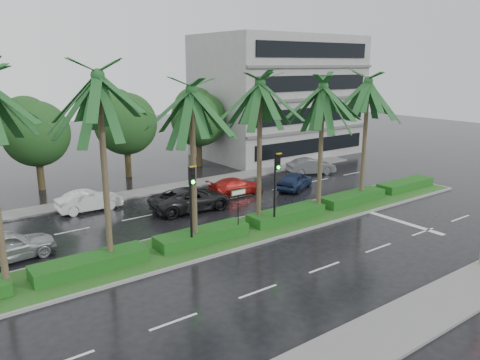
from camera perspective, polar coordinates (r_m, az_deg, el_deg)
ground at (r=26.05m, az=2.22°, el=-6.90°), size 120.00×120.00×0.00m
near_sidewalk at (r=19.88m, az=21.57°, el=-14.77°), size 40.00×2.40×0.12m
far_sidewalk at (r=35.72m, az=-9.89°, el=-1.16°), size 40.00×2.00×0.12m
median at (r=26.76m, az=0.88°, el=-6.13°), size 36.00×4.00×0.15m
hedge at (r=26.63m, az=0.88°, el=-5.38°), size 35.20×1.40×0.60m
lane_markings at (r=27.65m, az=7.72°, el=-5.75°), size 34.00×13.06×0.01m
palm_row at (r=24.44m, az=-1.45°, el=10.20°), size 26.30×4.20×9.46m
signal_median_left at (r=23.17m, az=-5.93°, el=-1.84°), size 0.34×0.42×4.36m
signal_median_right at (r=26.29m, az=4.43°, el=0.12°), size 0.34×0.42×4.36m
street_sign at (r=25.15m, az=-0.20°, el=-2.55°), size 0.95×0.09×2.60m
bg_trees at (r=39.87m, az=-13.79°, el=6.96°), size 33.01×5.11×7.38m
building at (r=49.16m, az=4.70°, el=10.16°), size 16.00×10.00×12.00m
car_silver at (r=25.34m, az=-26.61°, el=-7.21°), size 2.18×4.64×1.53m
car_white at (r=31.80m, az=-17.93°, el=-2.41°), size 1.44×4.10×1.35m
car_darkgrey at (r=30.54m, az=-6.00°, el=-2.31°), size 2.83×5.52×1.49m
car_red at (r=33.94m, az=-0.52°, el=-0.78°), size 1.84×4.32×1.24m
car_blue at (r=35.63m, az=6.72°, el=-0.06°), size 3.13×4.29×1.36m
car_grey at (r=40.67m, az=8.64°, el=1.66°), size 2.78×4.41×1.37m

